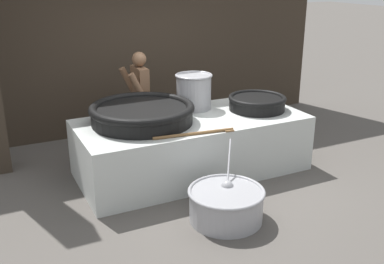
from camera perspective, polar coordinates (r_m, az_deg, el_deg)
ground_plane at (r=6.74m, az=-0.00°, el=-4.96°), size 60.00×60.00×0.00m
back_wall at (r=8.31m, az=-7.38°, el=15.35°), size 7.56×0.24×4.41m
hearth_platform at (r=6.58m, az=-0.00°, el=-1.69°), size 3.28×1.47×0.83m
giant_wok_near at (r=6.25m, az=-6.35°, el=2.45°), size 1.46×1.46×0.27m
giant_wok_far at (r=6.89m, az=8.26°, el=3.76°), size 0.88×0.88×0.22m
stock_pot at (r=6.84m, az=0.22°, el=5.25°), size 0.57×0.57×0.54m
stirring_paddle at (r=5.80m, az=0.81°, el=-0.15°), size 1.10×0.20×0.04m
cook at (r=7.29m, az=-6.61°, el=4.24°), size 0.38×0.60×1.64m
prep_bowl_vegetables at (r=5.41m, az=4.35°, el=-8.99°), size 0.92×1.08×0.77m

